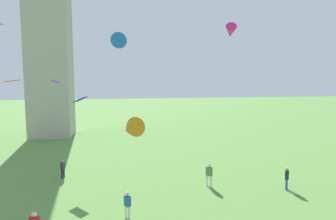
{
  "coord_description": "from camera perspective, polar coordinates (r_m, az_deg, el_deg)",
  "views": [
    {
      "loc": [
        -2.11,
        -3.95,
        8.49
      ],
      "look_at": [
        1.53,
        17.1,
        6.17
      ],
      "focal_mm": 31.26,
      "sensor_mm": 36.0,
      "label": 1
    }
  ],
  "objects": [
    {
      "name": "person_0",
      "position": [
        23.73,
        8.01,
        -12.17
      ],
      "size": [
        0.48,
        0.55,
        1.84
      ],
      "rotation": [
        0.0,
        0.0,
        5.22
      ],
      "color": "silver",
      "rests_on": "ground_plane"
    },
    {
      "name": "kite_flying_2",
      "position": [
        34.44,
        -21.15,
        5.2
      ],
      "size": [
        1.07,
        1.0,
        0.47
      ],
      "rotation": [
        0.0,
        0.0,
        3.6
      ],
      "color": "#A434DF"
    },
    {
      "name": "person_5",
      "position": [
        24.66,
        22.16,
        -12.01
      ],
      "size": [
        0.45,
        0.52,
        1.73
      ],
      "rotation": [
        0.0,
        0.0,
        1.05
      ],
      "color": "#235693",
      "rests_on": "ground_plane"
    },
    {
      "name": "kite_flying_0",
      "position": [
        27.5,
        -16.73,
        1.97
      ],
      "size": [
        1.31,
        1.27,
        0.55
      ],
      "rotation": [
        0.0,
        0.0,
        5.67
      ],
      "color": "#371EBE"
    },
    {
      "name": "kite_flying_6",
      "position": [
        33.76,
        12.11,
        14.71
      ],
      "size": [
        1.72,
        2.29,
        1.9
      ],
      "rotation": [
        0.0,
        0.0,
        2.85
      ],
      "color": "#E11E7B"
    },
    {
      "name": "kite_flying_1",
      "position": [
        29.52,
        -9.18,
        13.7
      ],
      "size": [
        2.06,
        2.82,
        2.16
      ],
      "rotation": [
        0.0,
        0.0,
        2.92
      ],
      "color": "blue"
    },
    {
      "name": "person_4",
      "position": [
        18.71,
        -7.92,
        -17.61
      ],
      "size": [
        0.43,
        0.51,
        1.69
      ],
      "rotation": [
        0.0,
        0.0,
        2.07
      ],
      "color": "silver",
      "rests_on": "ground_plane"
    },
    {
      "name": "person_3",
      "position": [
        27.03,
        -19.85,
        -10.53
      ],
      "size": [
        0.35,
        0.47,
        1.56
      ],
      "rotation": [
        0.0,
        0.0,
        1.26
      ],
      "color": "#1E2333",
      "rests_on": "ground_plane"
    },
    {
      "name": "kite_flying_4",
      "position": [
        20.55,
        -7.33,
        -3.7
      ],
      "size": [
        2.07,
        2.56,
        1.87
      ],
      "rotation": [
        0.0,
        0.0,
        3.52
      ],
      "color": "#C68112"
    },
    {
      "name": "kite_flying_3",
      "position": [
        21.21,
        -28.14,
        5.04
      ],
      "size": [
        0.99,
        1.01,
        0.17
      ],
      "rotation": [
        0.0,
        0.0,
        0.84
      ],
      "color": "#BF680D"
    }
  ]
}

